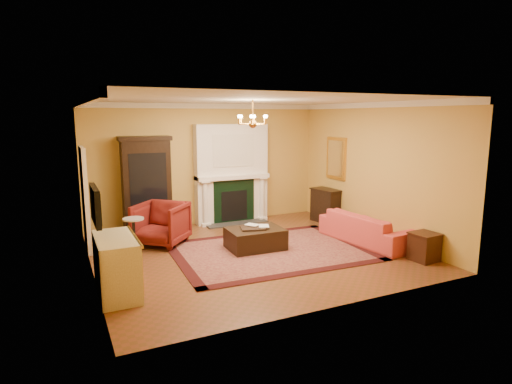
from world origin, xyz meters
TOP-DOWN VIEW (x-y plane):
  - floor at (0.00, 0.00)m, footprint 6.00×5.50m
  - ceiling at (0.00, 0.00)m, footprint 6.00×5.50m
  - wall_back at (0.00, 2.76)m, footprint 6.00×0.02m
  - wall_front at (0.00, -2.76)m, footprint 6.00×0.02m
  - wall_left at (-3.01, 0.00)m, footprint 0.02×5.50m
  - wall_right at (3.01, 0.00)m, footprint 0.02×5.50m
  - fireplace at (0.60, 2.57)m, footprint 1.90×0.70m
  - crown_molding at (0.00, 0.96)m, footprint 6.00×5.50m
  - doorway at (-2.95, 1.70)m, footprint 0.08×1.05m
  - tv_panel at (-2.95, -0.60)m, footprint 0.09×0.95m
  - gilt_mirror at (2.97, 1.40)m, footprint 0.06×0.76m
  - chandelier at (-0.00, 0.00)m, footprint 0.63×0.55m
  - oriental_rug at (0.35, -0.08)m, footprint 3.93×3.02m
  - china_cabinet at (-1.57, 2.49)m, footprint 1.09×0.51m
  - wingback_armchair at (-1.52, 1.34)m, footprint 1.32×1.32m
  - pedestal_table at (-2.16, 0.92)m, footprint 0.41×0.41m
  - commode at (-2.73, -0.94)m, footprint 0.57×1.21m
  - coral_sofa at (2.52, -0.41)m, footprint 0.85×2.25m
  - end_table at (2.72, -1.82)m, footprint 0.47×0.47m
  - console_table at (2.78, 1.50)m, footprint 0.54×0.80m
  - leather_ottoman at (0.14, 0.19)m, footprint 1.14×0.84m
  - ottoman_tray at (0.09, 0.19)m, footprint 0.57×0.49m
  - book_a at (0.06, 0.28)m, footprint 0.18×0.13m
  - book_b at (0.22, 0.19)m, footprint 0.20×0.10m
  - topiary_left at (-0.08, 2.53)m, footprint 0.16×0.16m
  - topiary_right at (1.30, 2.53)m, footprint 0.16×0.16m

SIDE VIEW (x-z plane):
  - floor at x=0.00m, z-range -0.02..0.00m
  - oriental_rug at x=0.35m, z-range 0.00..0.02m
  - leather_ottoman at x=0.14m, z-range 0.02..0.43m
  - end_table at x=2.72m, z-range 0.00..0.51m
  - console_table at x=2.78m, z-range 0.00..0.83m
  - pedestal_table at x=-2.16m, z-range 0.06..0.79m
  - coral_sofa at x=2.52m, z-range 0.00..0.86m
  - ottoman_tray at x=0.09m, z-range 0.43..0.46m
  - commode at x=-2.73m, z-range 0.00..0.90m
  - wingback_armchair at x=-1.52m, z-range 0.00..0.99m
  - book_a at x=0.06m, z-range 0.46..0.73m
  - book_b at x=0.22m, z-range 0.46..0.74m
  - doorway at x=-2.95m, z-range 0.00..2.10m
  - china_cabinet at x=-1.57m, z-range 0.00..2.15m
  - fireplace at x=0.60m, z-range -0.06..2.44m
  - tv_panel at x=-2.95m, z-range 1.06..1.64m
  - topiary_right at x=1.30m, z-range 1.25..1.68m
  - topiary_left at x=-0.08m, z-range 1.25..1.68m
  - wall_back at x=0.00m, z-range 0.00..3.00m
  - wall_front at x=0.00m, z-range 0.00..3.00m
  - wall_left at x=-3.01m, z-range 0.00..3.00m
  - wall_right at x=3.01m, z-range 0.00..3.00m
  - gilt_mirror at x=2.97m, z-range 1.12..2.17m
  - chandelier at x=0.00m, z-range 2.34..2.87m
  - crown_molding at x=0.00m, z-range 2.88..3.00m
  - ceiling at x=0.00m, z-range 3.00..3.02m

